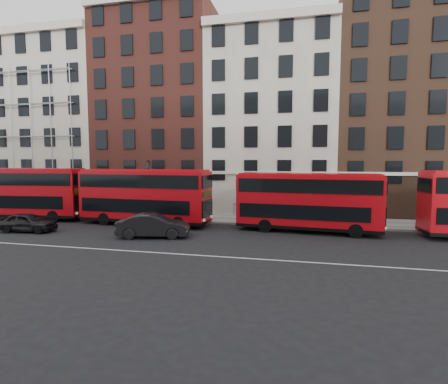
% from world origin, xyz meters
% --- Properties ---
extents(ground, '(120.00, 120.00, 0.00)m').
position_xyz_m(ground, '(0.00, 0.00, 0.00)').
color(ground, black).
rests_on(ground, ground).
extents(pavement, '(80.00, 5.00, 0.15)m').
position_xyz_m(pavement, '(0.00, 10.50, 0.07)').
color(pavement, slate).
rests_on(pavement, ground).
extents(kerb, '(80.00, 0.30, 0.16)m').
position_xyz_m(kerb, '(0.00, 8.00, 0.08)').
color(kerb, gray).
rests_on(kerb, ground).
extents(road_centre_line, '(70.00, 0.12, 0.01)m').
position_xyz_m(road_centre_line, '(0.00, -2.00, 0.01)').
color(road_centre_line, white).
rests_on(road_centre_line, ground).
extents(building_terrace, '(64.00, 11.95, 22.00)m').
position_xyz_m(building_terrace, '(-0.31, 17.88, 10.24)').
color(building_terrace, '#B4AE9B').
rests_on(building_terrace, ground).
extents(bus_a, '(11.35, 3.82, 4.68)m').
position_xyz_m(bus_a, '(-21.50, 6.17, 2.51)').
color(bus_a, red).
rests_on(bus_a, ground).
extents(bus_b, '(11.20, 3.32, 4.65)m').
position_xyz_m(bus_b, '(-9.54, 6.18, 2.49)').
color(bus_b, red).
rests_on(bus_b, ground).
extents(bus_c, '(10.72, 3.48, 4.43)m').
position_xyz_m(bus_c, '(3.71, 6.18, 2.37)').
color(bus_c, red).
rests_on(bus_c, ground).
extents(car_rear, '(4.38, 2.12, 1.44)m').
position_xyz_m(car_rear, '(-16.85, 1.46, 0.72)').
color(car_rear, black).
rests_on(car_rear, ground).
extents(car_front, '(5.26, 2.83, 1.65)m').
position_xyz_m(car_front, '(-6.78, 1.82, 0.82)').
color(car_front, black).
rests_on(car_front, ground).
extents(lamp_post_left, '(0.44, 0.44, 5.33)m').
position_xyz_m(lamp_post_left, '(-10.51, 9.08, 3.08)').
color(lamp_post_left, black).
rests_on(lamp_post_left, pavement).
extents(iron_railings, '(6.60, 0.06, 1.00)m').
position_xyz_m(iron_railings, '(0.00, 12.70, 0.65)').
color(iron_railings, black).
rests_on(iron_railings, pavement).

